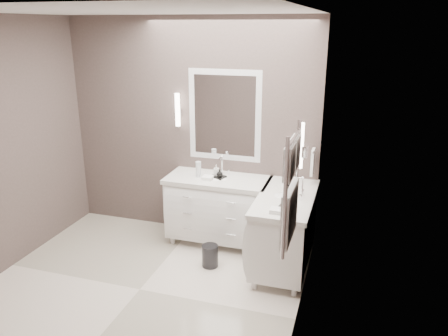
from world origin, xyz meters
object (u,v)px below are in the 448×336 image
(vanity_back, at_px, (218,206))
(vanity_right, at_px, (285,227))
(waste_bin, at_px, (210,256))
(towel_ladder, at_px, (290,194))

(vanity_back, relative_size, vanity_right, 1.00)
(vanity_right, bearing_deg, waste_bin, -162.32)
(vanity_back, bearing_deg, vanity_right, -20.38)
(waste_bin, bearing_deg, towel_ladder, -46.12)
(vanity_right, xyz_separation_m, waste_bin, (-0.78, -0.25, -0.36))
(towel_ladder, relative_size, waste_bin, 3.54)
(vanity_right, height_order, towel_ladder, towel_ladder)
(vanity_back, bearing_deg, waste_bin, -81.04)
(towel_ladder, distance_m, waste_bin, 1.93)
(vanity_back, xyz_separation_m, towel_ladder, (1.10, -1.63, 0.91))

